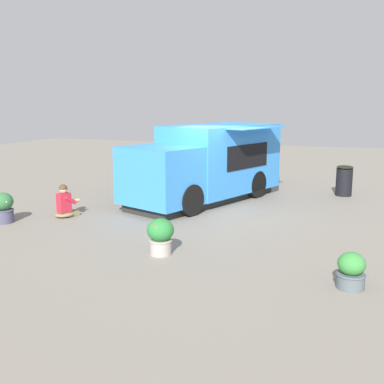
{
  "coord_description": "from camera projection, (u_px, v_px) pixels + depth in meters",
  "views": [
    {
      "loc": [
        -3.67,
        12.38,
        3.01
      ],
      "look_at": [
        0.26,
        1.52,
        0.76
      ],
      "focal_mm": 43.9,
      "sensor_mm": 36.0,
      "label": 1
    }
  ],
  "objects": [
    {
      "name": "planter_flowering_near",
      "position": [
        160.0,
        235.0,
        9.28
      ],
      "size": [
        0.54,
        0.54,
        0.73
      ],
      "color": "#9D968F",
      "rests_on": "ground_plane"
    },
    {
      "name": "planter_flowering_far",
      "position": [
        351.0,
        271.0,
        7.61
      ],
      "size": [
        0.48,
        0.48,
        0.61
      ],
      "color": "#4F585D",
      "rests_on": "ground_plane"
    },
    {
      "name": "food_truck",
      "position": [
        207.0,
        165.0,
        14.21
      ],
      "size": [
        4.08,
        5.77,
        2.28
      ],
      "color": "#3385DB",
      "rests_on": "ground_plane"
    },
    {
      "name": "trash_bin",
      "position": [
        344.0,
        180.0,
        15.05
      ],
      "size": [
        0.52,
        0.52,
        0.98
      ],
      "color": "black",
      "rests_on": "ground_plane"
    },
    {
      "name": "person_customer",
      "position": [
        65.0,
        204.0,
        12.33
      ],
      "size": [
        0.6,
        0.77,
        0.87
      ],
      "color": "olive",
      "rests_on": "ground_plane"
    },
    {
      "name": "planter_flowering_side",
      "position": [
        3.0,
        207.0,
        11.72
      ],
      "size": [
        0.54,
        0.54,
        0.77
      ],
      "color": "#46455D",
      "rests_on": "ground_plane"
    },
    {
      "name": "ground_plane",
      "position": [
        219.0,
        209.0,
        13.23
      ],
      "size": [
        40.0,
        40.0,
        0.0
      ],
      "primitive_type": "plane",
      "color": "gray"
    }
  ]
}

